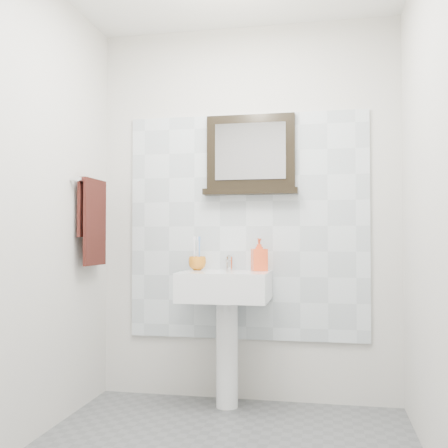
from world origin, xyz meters
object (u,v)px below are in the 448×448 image
at_px(toothbrush_cup, 197,263).
at_px(framed_mirror, 251,157).
at_px(soap_dispenser, 259,255).
at_px(pedestal_sink, 226,301).
at_px(hand_towel, 93,215).

bearing_deg(toothbrush_cup, framed_mirror, 14.65).
xyz_separation_m(soap_dispenser, framed_mirror, (-0.07, 0.08, 0.64)).
distance_m(soap_dispenser, framed_mirror, 0.65).
relative_size(pedestal_sink, soap_dispenser, 4.60).
height_order(framed_mirror, hand_towel, framed_mirror).
bearing_deg(soap_dispenser, framed_mirror, 109.25).
xyz_separation_m(soap_dispenser, hand_towel, (-1.04, -0.23, 0.25)).
bearing_deg(pedestal_sink, framed_mirror, 54.36).
relative_size(toothbrush_cup, hand_towel, 0.21).
xyz_separation_m(framed_mirror, hand_towel, (-0.97, -0.31, -0.39)).
distance_m(pedestal_sink, framed_mirror, 0.96).
xyz_separation_m(toothbrush_cup, hand_towel, (-0.63, -0.22, 0.31)).
relative_size(pedestal_sink, hand_towel, 1.75).
height_order(toothbrush_cup, framed_mirror, framed_mirror).
relative_size(toothbrush_cup, soap_dispenser, 0.55).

